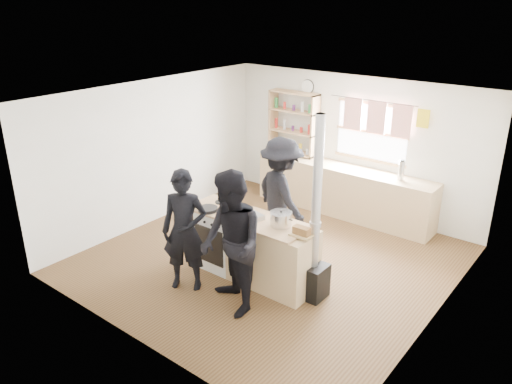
{
  "coord_description": "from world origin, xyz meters",
  "views": [
    {
      "loc": [
        4.0,
        -5.43,
        3.8
      ],
      "look_at": [
        -0.19,
        -0.1,
        1.1
      ],
      "focal_mm": 35.0,
      "sensor_mm": 36.0,
      "label": 1
    }
  ],
  "objects_px": {
    "stockpot_counter": "(281,219)",
    "person_near_right": "(231,244)",
    "cooking_island": "(255,249)",
    "roast_tray": "(250,216)",
    "skillet_greens": "(208,209)",
    "stockpot_stove": "(233,203)",
    "person_far": "(281,195)",
    "flue_heater": "(314,253)",
    "bread_board": "(302,232)",
    "person_near_left": "(185,231)",
    "thermos": "(401,171)"
  },
  "relations": [
    {
      "from": "stockpot_stove",
      "to": "person_near_left",
      "type": "xyz_separation_m",
      "value": [
        -0.14,
        -0.84,
        -0.16
      ]
    },
    {
      "from": "bread_board",
      "to": "flue_heater",
      "type": "xyz_separation_m",
      "value": [
        0.11,
        0.14,
        -0.33
      ]
    },
    {
      "from": "flue_heater",
      "to": "person_far",
      "type": "bearing_deg",
      "value": 143.13
    },
    {
      "from": "skillet_greens",
      "to": "person_near_right",
      "type": "relative_size",
      "value": 0.18
    },
    {
      "from": "person_far",
      "to": "stockpot_counter",
      "type": "bearing_deg",
      "value": 150.02
    },
    {
      "from": "thermos",
      "to": "cooking_island",
      "type": "distance_m",
      "value": 2.98
    },
    {
      "from": "stockpot_stove",
      "to": "stockpot_counter",
      "type": "distance_m",
      "value": 0.88
    },
    {
      "from": "person_near_left",
      "to": "person_near_right",
      "type": "relative_size",
      "value": 0.91
    },
    {
      "from": "stockpot_stove",
      "to": "bread_board",
      "type": "height_order",
      "value": "stockpot_stove"
    },
    {
      "from": "skillet_greens",
      "to": "flue_heater",
      "type": "distance_m",
      "value": 1.65
    },
    {
      "from": "person_far",
      "to": "roast_tray",
      "type": "bearing_deg",
      "value": 124.84
    },
    {
      "from": "skillet_greens",
      "to": "stockpot_stove",
      "type": "height_order",
      "value": "stockpot_stove"
    },
    {
      "from": "cooking_island",
      "to": "person_far",
      "type": "distance_m",
      "value": 1.08
    },
    {
      "from": "stockpot_counter",
      "to": "skillet_greens",
      "type": "bearing_deg",
      "value": -167.5
    },
    {
      "from": "cooking_island",
      "to": "person_near_right",
      "type": "distance_m",
      "value": 0.93
    },
    {
      "from": "bread_board",
      "to": "cooking_island",
      "type": "bearing_deg",
      "value": 177.25
    },
    {
      "from": "person_near_left",
      "to": "flue_heater",
      "type": "bearing_deg",
      "value": -1.25
    },
    {
      "from": "roast_tray",
      "to": "stockpot_stove",
      "type": "bearing_deg",
      "value": 164.3
    },
    {
      "from": "cooking_island",
      "to": "roast_tray",
      "type": "height_order",
      "value": "roast_tray"
    },
    {
      "from": "stockpot_stove",
      "to": "person_far",
      "type": "height_order",
      "value": "person_far"
    },
    {
      "from": "stockpot_stove",
      "to": "person_near_right",
      "type": "relative_size",
      "value": 0.12
    },
    {
      "from": "skillet_greens",
      "to": "person_far",
      "type": "distance_m",
      "value": 1.25
    },
    {
      "from": "stockpot_stove",
      "to": "skillet_greens",
      "type": "bearing_deg",
      "value": -127.64
    },
    {
      "from": "skillet_greens",
      "to": "flue_heater",
      "type": "xyz_separation_m",
      "value": [
        1.59,
        0.31,
        -0.3
      ]
    },
    {
      "from": "thermos",
      "to": "stockpot_counter",
      "type": "xyz_separation_m",
      "value": [
        -0.51,
        -2.73,
        -0.04
      ]
    },
    {
      "from": "flue_heater",
      "to": "person_near_right",
      "type": "distance_m",
      "value": 1.13
    },
    {
      "from": "cooking_island",
      "to": "stockpot_stove",
      "type": "height_order",
      "value": "stockpot_stove"
    },
    {
      "from": "person_near_left",
      "to": "roast_tray",
      "type": "bearing_deg",
      "value": 22.3
    },
    {
      "from": "person_near_left",
      "to": "person_near_right",
      "type": "bearing_deg",
      "value": -32.34
    },
    {
      "from": "flue_heater",
      "to": "person_far",
      "type": "height_order",
      "value": "flue_heater"
    },
    {
      "from": "bread_board",
      "to": "skillet_greens",
      "type": "bearing_deg",
      "value": -173.54
    },
    {
      "from": "stockpot_stove",
      "to": "person_near_right",
      "type": "bearing_deg",
      "value": -50.63
    },
    {
      "from": "person_far",
      "to": "stockpot_stove",
      "type": "bearing_deg",
      "value": 100.04
    },
    {
      "from": "cooking_island",
      "to": "stockpot_stove",
      "type": "bearing_deg",
      "value": 169.66
    },
    {
      "from": "skillet_greens",
      "to": "bread_board",
      "type": "height_order",
      "value": "bread_board"
    },
    {
      "from": "skillet_greens",
      "to": "flue_heater",
      "type": "relative_size",
      "value": 0.14
    },
    {
      "from": "roast_tray",
      "to": "flue_heater",
      "type": "distance_m",
      "value": 1.02
    },
    {
      "from": "roast_tray",
      "to": "bread_board",
      "type": "distance_m",
      "value": 0.85
    },
    {
      "from": "bread_board",
      "to": "flue_heater",
      "type": "relative_size",
      "value": 0.11
    },
    {
      "from": "thermos",
      "to": "bread_board",
      "type": "height_order",
      "value": "thermos"
    },
    {
      "from": "person_near_right",
      "to": "person_far",
      "type": "distance_m",
      "value": 1.79
    },
    {
      "from": "stockpot_stove",
      "to": "person_far",
      "type": "bearing_deg",
      "value": 75.31
    },
    {
      "from": "stockpot_counter",
      "to": "person_far",
      "type": "bearing_deg",
      "value": 125.28
    },
    {
      "from": "thermos",
      "to": "person_near_right",
      "type": "height_order",
      "value": "person_near_right"
    },
    {
      "from": "skillet_greens",
      "to": "person_far",
      "type": "bearing_deg",
      "value": 68.72
    },
    {
      "from": "stockpot_counter",
      "to": "person_near_right",
      "type": "bearing_deg",
      "value": -101.99
    },
    {
      "from": "roast_tray",
      "to": "person_near_right",
      "type": "xyz_separation_m",
      "value": [
        0.3,
        -0.75,
        -0.03
      ]
    },
    {
      "from": "roast_tray",
      "to": "skillet_greens",
      "type": "bearing_deg",
      "value": -164.26
    },
    {
      "from": "cooking_island",
      "to": "person_far",
      "type": "relative_size",
      "value": 1.08
    },
    {
      "from": "thermos",
      "to": "person_near_left",
      "type": "xyz_separation_m",
      "value": [
        -1.52,
        -3.52,
        -0.22
      ]
    }
  ]
}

